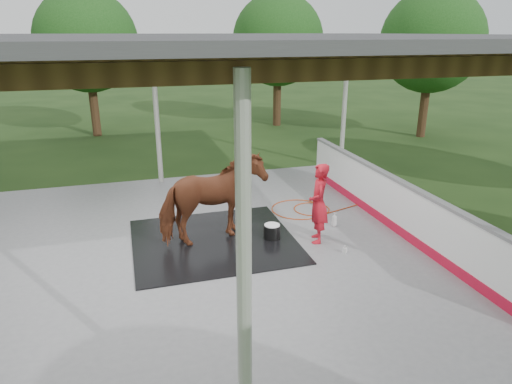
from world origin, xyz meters
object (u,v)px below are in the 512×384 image
object	(u,v)px
handler	(319,203)
horse	(212,200)
dasher_board	(393,204)
wash_bucket	(272,232)

from	to	relation	value
handler	horse	bearing A→B (deg)	-87.24
dasher_board	wash_bucket	distance (m)	2.76
handler	dasher_board	bearing A→B (deg)	114.67
dasher_board	wash_bucket	size ratio (longest dim) A/B	22.78
dasher_board	wash_bucket	bearing A→B (deg)	177.33
dasher_board	horse	xyz separation A→B (m)	(-3.92, 0.36, 0.38)
wash_bucket	dasher_board	bearing A→B (deg)	-2.67
horse	handler	distance (m)	2.14
handler	wash_bucket	world-z (taller)	handler
dasher_board	horse	world-z (taller)	horse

